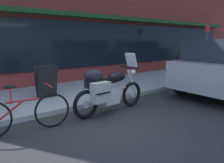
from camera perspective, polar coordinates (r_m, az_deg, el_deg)
name	(u,v)px	position (r m, az deg, el deg)	size (l,w,h in m)	color
ground_plane	(108,125)	(4.64, -1.08, -11.11)	(80.00, 80.00, 0.00)	#292929
storefront_building	(143,11)	(11.53, 8.06, 17.62)	(19.36, 0.90, 6.44)	maroon
sidewalk_curb	(205,71)	(13.29, 22.93, 2.57)	(30.00, 3.02, 0.12)	#9E9E9E
touring_motorcycle	(108,88)	(5.17, -1.16, -1.79)	(2.12, 0.72, 1.41)	black
parked_bicycle	(23,114)	(4.44, -21.99, -7.73)	(1.76, 0.48, 0.94)	black
sandwich_board_sign	(46,81)	(6.46, -16.65, 0.00)	(0.55, 0.41, 0.91)	black
parking_sign_pole	(206,45)	(11.52, 23.16, 8.73)	(0.44, 0.07, 2.34)	#59595B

